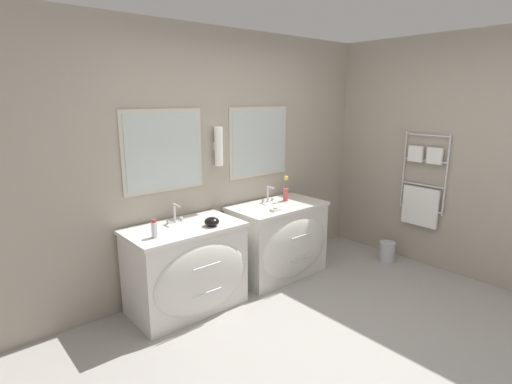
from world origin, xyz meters
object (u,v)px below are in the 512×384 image
object	(u,v)px
vanity_left	(188,268)
flower_vase	(286,191)
vanity_right	(279,239)
waste_bin	(387,251)
toiletry_bottle	(155,229)
amenity_bowl	(212,222)

from	to	relation	value
vanity_left	flower_vase	bearing A→B (deg)	4.28
vanity_right	waste_bin	size ratio (longest dim) A/B	4.35
vanity_right	flower_vase	xyz separation A→B (m)	(0.18, 0.10, 0.50)
vanity_left	toiletry_bottle	bearing A→B (deg)	-169.58
vanity_right	toiletry_bottle	distance (m)	1.56
toiletry_bottle	waste_bin	size ratio (longest dim) A/B	0.64
vanity_left	toiletry_bottle	size ratio (longest dim) A/B	6.78
vanity_right	waste_bin	xyz separation A→B (m)	(1.24, -0.58, -0.28)
vanity_left	vanity_right	distance (m)	1.16
toiletry_bottle	amenity_bowl	distance (m)	0.53
amenity_bowl	flower_vase	size ratio (longest dim) A/B	0.47
vanity_right	waste_bin	world-z (taller)	vanity_right
waste_bin	vanity_right	bearing A→B (deg)	154.98
vanity_right	flower_vase	size ratio (longest dim) A/B	3.65
toiletry_bottle	amenity_bowl	world-z (taller)	toiletry_bottle
waste_bin	flower_vase	bearing A→B (deg)	147.27
amenity_bowl	toiletry_bottle	bearing A→B (deg)	174.15
flower_vase	waste_bin	bearing A→B (deg)	-32.73
flower_vase	waste_bin	size ratio (longest dim) A/B	1.19
vanity_right	toiletry_bottle	world-z (taller)	toiletry_bottle
vanity_left	flower_vase	world-z (taller)	flower_vase
amenity_bowl	vanity_left	bearing A→B (deg)	150.14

